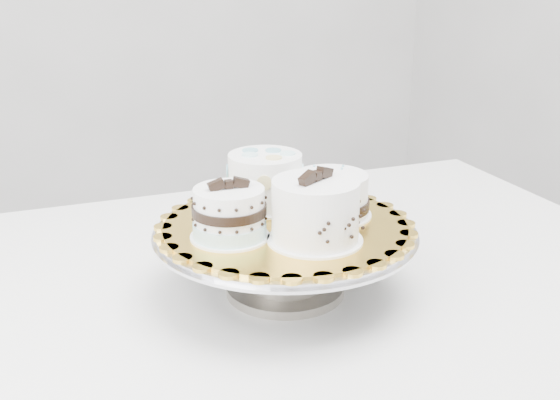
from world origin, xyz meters
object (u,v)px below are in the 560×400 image
cake_stand (285,248)px  cake_board (285,226)px  table (244,331)px  cake_ribbon (331,196)px  cake_banded (229,215)px  cake_swirl (315,213)px  cake_dots (265,180)px

cake_stand → cake_board: bearing=0.0°
table → cake_board: 0.18m
cake_ribbon → cake_stand: bearing=-155.7°
cake_banded → cake_swirl: bearing=-24.6°
cake_dots → cake_banded: bearing=-129.8°
cake_dots → table: bearing=-137.8°
table → cake_banded: size_ratio=13.66×
cake_ribbon → cake_banded: bearing=-153.2°
cake_swirl → cake_dots: (0.00, 0.14, 0.00)m
cake_stand → cake_dots: 0.11m
cake_stand → cake_ribbon: (0.07, 0.00, 0.06)m
cake_banded → cake_dots: size_ratio=0.81×
cake_stand → cake_banded: cake_banded is taller
cake_stand → cake_dots: (0.01, 0.08, 0.07)m
cake_banded → table: bearing=60.3°
cake_stand → cake_ribbon: size_ratio=2.64×
cake_swirl → cake_ribbon: (0.06, 0.07, -0.01)m
cake_stand → cake_board: cake_board is taller
cake_board → cake_stand: bearing=0.0°
cake_banded → cake_ribbon: size_ratio=0.76×
cake_stand → cake_ribbon: 0.09m
cake_swirl → cake_banded: (-0.09, 0.06, -0.01)m
cake_board → cake_banded: cake_banded is taller
table → cake_swirl: cake_swirl is taller
cake_board → cake_swirl: size_ratio=2.28×
cake_stand → cake_board: 0.03m
cake_board → cake_banded: (-0.08, -0.01, 0.03)m
cake_board → cake_banded: 0.09m
table → cake_stand: cake_stand is taller
table → cake_banded: 0.21m
cake_swirl → cake_ribbon: cake_swirl is taller
cake_ribbon → cake_swirl: bearing=-110.0°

